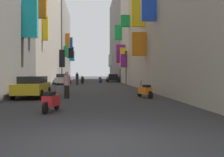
% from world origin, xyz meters
% --- Properties ---
extents(ground_plane, '(140.00, 140.00, 0.00)m').
position_xyz_m(ground_plane, '(0.00, 30.00, 0.00)').
color(ground_plane, '#2D2D30').
extents(building_left_mid_a, '(6.88, 20.49, 21.17)m').
position_xyz_m(building_left_mid_a, '(-8.00, 28.21, 10.58)').
color(building_left_mid_a, '#B2A899').
rests_on(building_left_mid_a, ground).
extents(building_left_mid_c, '(7.38, 19.47, 15.84)m').
position_xyz_m(building_left_mid_c, '(-7.99, 50.27, 7.91)').
color(building_left_mid_c, gray).
rests_on(building_left_mid_c, ground).
extents(building_right_mid_a, '(7.33, 8.88, 20.14)m').
position_xyz_m(building_right_mid_a, '(7.98, 32.05, 10.05)').
color(building_right_mid_a, '#B2A899').
rests_on(building_right_mid_a, ground).
extents(building_right_mid_b, '(6.72, 23.50, 18.13)m').
position_xyz_m(building_right_mid_b, '(8.00, 48.25, 9.06)').
color(building_right_mid_b, slate).
rests_on(building_right_mid_b, ground).
extents(parked_car_silver, '(1.96, 3.95, 1.45)m').
position_xyz_m(parked_car_silver, '(-3.79, 29.76, 0.77)').
color(parked_car_silver, '#B7B7BC').
rests_on(parked_car_silver, ground).
extents(parked_car_yellow, '(1.87, 4.34, 1.39)m').
position_xyz_m(parked_car_yellow, '(-3.86, 11.45, 0.74)').
color(parked_car_yellow, gold).
rests_on(parked_car_yellow, ground).
extents(parked_car_black, '(1.93, 4.46, 1.35)m').
position_xyz_m(parked_car_black, '(3.81, 38.04, 0.72)').
color(parked_car_black, black).
rests_on(parked_car_black, ground).
extents(scooter_green, '(0.71, 1.88, 1.13)m').
position_xyz_m(scooter_green, '(-1.53, 43.31, 0.46)').
color(scooter_green, '#287F3D').
rests_on(scooter_green, ground).
extents(scooter_black, '(0.53, 2.00, 1.13)m').
position_xyz_m(scooter_black, '(-1.16, 30.42, 0.46)').
color(scooter_black, black).
rests_on(scooter_black, ground).
extents(scooter_blue, '(0.56, 1.95, 1.13)m').
position_xyz_m(scooter_blue, '(1.52, 34.56, 0.46)').
color(scooter_blue, '#2D4CAD').
rests_on(scooter_blue, ground).
extents(scooter_red, '(0.66, 1.74, 1.13)m').
position_xyz_m(scooter_red, '(-1.70, 5.01, 0.46)').
color(scooter_red, red).
rests_on(scooter_red, ground).
extents(scooter_orange, '(0.75, 1.92, 1.13)m').
position_xyz_m(scooter_orange, '(3.49, 10.51, 0.46)').
color(scooter_orange, orange).
rests_on(scooter_orange, ground).
extents(pedestrian_crossing, '(0.52, 0.52, 1.69)m').
position_xyz_m(pedestrian_crossing, '(-1.76, 27.96, 0.84)').
color(pedestrian_crossing, '#2A2A2A').
rests_on(pedestrian_crossing, ground).
extents(pedestrian_near_left, '(0.48, 0.48, 1.72)m').
position_xyz_m(pedestrian_near_left, '(-1.54, 10.53, 0.86)').
color(pedestrian_near_left, black).
rests_on(pedestrian_near_left, ground).
extents(traffic_light_near_corner, '(0.26, 0.34, 4.11)m').
position_xyz_m(traffic_light_near_corner, '(4.59, 33.43, 2.81)').
color(traffic_light_near_corner, '#2D2D2D').
rests_on(traffic_light_near_corner, ground).
extents(traffic_light_far_corner, '(0.26, 0.34, 4.43)m').
position_xyz_m(traffic_light_far_corner, '(4.62, 27.26, 3.01)').
color(traffic_light_far_corner, '#2D2D2D').
rests_on(traffic_light_far_corner, ground).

